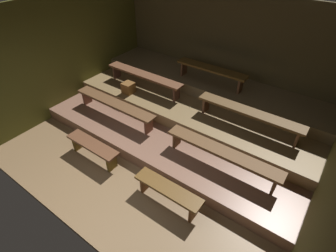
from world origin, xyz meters
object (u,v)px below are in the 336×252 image
object	(u,v)px
bench_floor_left	(93,147)
bench_lower_left	(115,105)
bench_floor_right	(168,191)
bench_middle_left	(144,76)
wooden_crate_middle	(128,88)
bench_lower_right	(222,153)
bench_upper_center	(211,71)
bench_middle_right	(249,114)

from	to	relation	value
bench_floor_left	bench_lower_left	xyz separation A→B (m)	(-0.44, 1.11, 0.29)
bench_floor_right	bench_middle_left	world-z (taller)	bench_middle_left
bench_floor_left	wooden_crate_middle	distance (m)	1.95
bench_floor_left	bench_lower_left	bearing A→B (deg)	111.38
bench_lower_right	bench_upper_center	xyz separation A→B (m)	(-1.34, 1.93, 0.52)
bench_middle_left	wooden_crate_middle	size ratio (longest dim) A/B	8.33
bench_floor_left	bench_upper_center	distance (m)	3.31
bench_floor_left	bench_middle_right	xyz separation A→B (m)	(2.37, 2.23, 0.55)
bench_floor_right	bench_middle_left	xyz separation A→B (m)	(-2.37, 2.23, 0.55)
bench_lower_left	bench_middle_right	bearing A→B (deg)	21.68
bench_lower_right	bench_middle_left	bearing A→B (deg)	158.32
bench_middle_left	bench_floor_right	bearing A→B (deg)	-43.20
bench_floor_left	bench_middle_right	size ratio (longest dim) A/B	0.57
bench_middle_left	wooden_crate_middle	bearing A→B (deg)	-113.80
bench_upper_center	wooden_crate_middle	xyz separation A→B (m)	(-1.65, -1.23, -0.46)
bench_floor_left	bench_middle_left	xyz separation A→B (m)	(-0.45, 2.23, 0.55)
bench_floor_left	bench_lower_right	size ratio (longest dim) A/B	0.56
bench_lower_right	bench_upper_center	size ratio (longest dim) A/B	1.25
bench_lower_left	wooden_crate_middle	size ratio (longest dim) A/B	8.42
bench_floor_left	bench_middle_right	world-z (taller)	bench_middle_right
bench_middle_right	bench_upper_center	bearing A→B (deg)	149.11
bench_middle_right	bench_lower_left	bearing A→B (deg)	-158.32
bench_middle_left	bench_upper_center	xyz separation A→B (m)	(1.47, 0.81, 0.26)
bench_middle_left	bench_lower_left	bearing A→B (deg)	-89.14
bench_lower_right	bench_lower_left	bearing A→B (deg)	180.00
bench_floor_left	bench_floor_right	world-z (taller)	same
bench_middle_right	bench_upper_center	distance (m)	1.60
bench_floor_left	wooden_crate_middle	bearing A→B (deg)	109.37
bench_floor_left	bench_lower_left	distance (m)	1.23
bench_floor_right	bench_middle_right	size ratio (longest dim) A/B	0.57
bench_lower_left	wooden_crate_middle	distance (m)	0.73
bench_floor_right	wooden_crate_middle	world-z (taller)	wooden_crate_middle
bench_floor_left	bench_middle_right	bearing A→B (deg)	43.20
bench_lower_right	bench_middle_left	xyz separation A→B (m)	(-2.81, 1.12, 0.27)
bench_middle_right	wooden_crate_middle	bearing A→B (deg)	-172.10
bench_lower_right	bench_middle_right	bearing A→B (deg)	89.14
bench_middle_left	wooden_crate_middle	xyz separation A→B (m)	(-0.18, -0.42, -0.21)
bench_lower_right	bench_upper_center	bearing A→B (deg)	124.80
bench_lower_left	bench_middle_right	distance (m)	3.03
bench_lower_right	bench_upper_center	distance (m)	2.41
bench_lower_left	bench_middle_left	xyz separation A→B (m)	(-0.02, 1.12, 0.27)
bench_middle_right	wooden_crate_middle	world-z (taller)	bench_middle_right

